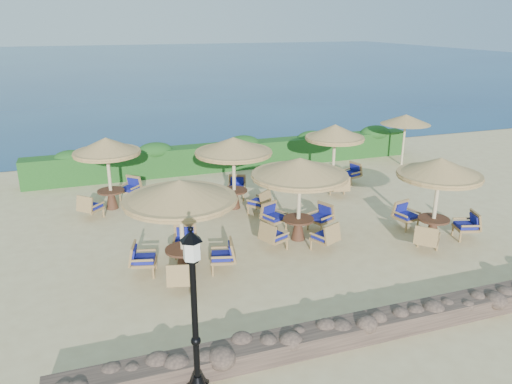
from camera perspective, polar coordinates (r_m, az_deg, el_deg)
name	(u,v)px	position (r m, az deg, el deg)	size (l,w,h in m)	color
ground	(293,226)	(16.81, 4.31, -3.88)	(120.00, 120.00, 0.00)	#D5C087
sea	(121,63)	(84.66, -15.22, 14.06)	(160.00, 160.00, 0.00)	navy
hedge	(232,156)	(23.04, -2.71, 4.14)	(18.00, 0.90, 1.20)	#164415
stone_wall	(403,320)	(11.93, 16.45, -13.82)	(15.00, 0.65, 0.44)	brown
lamp_post	(195,324)	(9.02, -6.98, -14.71)	(0.44, 0.44, 3.31)	black
extra_parasol	(406,119)	(24.31, 16.75, 7.94)	(2.30, 2.30, 2.41)	beige
cafe_set_0	(181,208)	(13.21, -8.61, -1.83)	(3.02, 3.02, 2.65)	beige
cafe_set_1	(299,183)	(15.16, 4.99, 1.04)	(2.98, 2.98, 2.65)	beige
cafe_set_2	(438,183)	(16.10, 20.10, 0.94)	(2.72, 2.72, 2.65)	beige
cafe_set_3	(107,158)	(18.44, -16.62, 3.75)	(2.44, 2.51, 2.65)	beige
cafe_set_4	(234,158)	(17.74, -2.57, 3.91)	(2.82, 2.81, 2.65)	beige
cafe_set_5	(334,146)	(20.17, 8.94, 5.24)	(2.71, 2.65, 2.65)	beige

